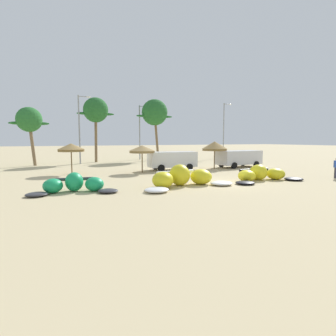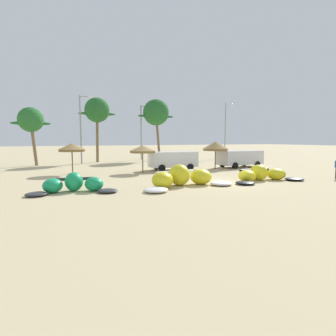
# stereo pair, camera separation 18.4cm
# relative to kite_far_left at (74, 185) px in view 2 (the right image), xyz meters

# --- Properties ---
(ground_plane) EXTENTS (260.00, 260.00, 0.00)m
(ground_plane) POSITION_rel_kite_far_left_xyz_m (10.04, -0.63, -0.43)
(ground_plane) COLOR #C6B284
(kite_far_left) EXTENTS (5.18, 2.74, 1.13)m
(kite_far_left) POSITION_rel_kite_far_left_xyz_m (0.00, 0.00, 0.00)
(kite_far_left) COLOR #333338
(kite_far_left) RESTS_ON ground
(kite_left) EXTENTS (6.74, 3.35, 1.41)m
(kite_left) POSITION_rel_kite_far_left_xyz_m (6.72, -0.82, 0.11)
(kite_left) COLOR white
(kite_left) RESTS_ON ground
(kite_left_of_center) EXTENTS (6.30, 2.84, 1.17)m
(kite_left_of_center) POSITION_rel_kite_far_left_xyz_m (13.26, -1.04, 0.02)
(kite_left_of_center) COLOR black
(kite_left_of_center) RESTS_ON ground
(beach_umbrella_near_van) EXTENTS (2.37, 2.37, 2.73)m
(beach_umbrella_near_van) POSITION_rel_kite_far_left_xyz_m (0.72, 9.03, 1.92)
(beach_umbrella_near_van) COLOR brown
(beach_umbrella_near_van) RESTS_ON ground
(beach_umbrella_middle) EXTENTS (2.45, 2.45, 2.53)m
(beach_umbrella_middle) POSITION_rel_kite_far_left_xyz_m (6.80, 7.46, 1.74)
(beach_umbrella_middle) COLOR brown
(beach_umbrella_middle) RESTS_ON ground
(beach_umbrella_near_palms) EXTENTS (2.68, 2.68, 2.88)m
(beach_umbrella_near_palms) POSITION_rel_kite_far_left_xyz_m (14.86, 7.56, 1.96)
(beach_umbrella_near_palms) COLOR brown
(beach_umbrella_near_palms) RESTS_ON ground
(parked_van) EXTENTS (5.39, 2.60, 1.84)m
(parked_van) POSITION_rel_kite_far_left_xyz_m (18.14, 7.77, 0.66)
(parked_van) COLOR silver
(parked_van) RESTS_ON ground
(parked_car_second) EXTENTS (4.92, 2.50, 1.84)m
(parked_car_second) POSITION_rel_kite_far_left_xyz_m (10.17, 8.28, 0.66)
(parked_car_second) COLOR white
(parked_car_second) RESTS_ON ground
(palm_left) EXTENTS (4.31, 2.87, 6.82)m
(palm_left) POSITION_rel_kite_far_left_xyz_m (-2.85, 19.29, 4.85)
(palm_left) COLOR #7F6647
(palm_left) RESTS_ON ground
(palm_left_of_gap) EXTENTS (4.99, 3.33, 8.69)m
(palm_left_of_gap) POSITION_rel_kite_far_left_xyz_m (5.15, 21.51, 6.50)
(palm_left_of_gap) COLOR brown
(palm_left_of_gap) RESTS_ON ground
(palm_center_left) EXTENTS (5.83, 3.89, 9.08)m
(palm_center_left) POSITION_rel_kite_far_left_xyz_m (14.01, 22.31, 6.64)
(palm_center_left) COLOR brown
(palm_center_left) RESTS_ON ground
(lamppost_west_center) EXTENTS (1.60, 0.24, 8.53)m
(lamppost_west_center) POSITION_rel_kite_far_left_xyz_m (2.83, 19.36, 4.34)
(lamppost_west_center) COLOR gray
(lamppost_west_center) RESTS_ON ground
(lamppost_east_center) EXTENTS (2.11, 0.24, 8.28)m
(lamppost_east_center) POSITION_rel_kite_far_left_xyz_m (12.36, 23.96, 4.27)
(lamppost_east_center) COLOR gray
(lamppost_east_center) RESTS_ON ground
(lamppost_east) EXTENTS (1.65, 0.24, 9.28)m
(lamppost_east) POSITION_rel_kite_far_left_xyz_m (27.16, 22.88, 4.73)
(lamppost_east) COLOR gray
(lamppost_east) RESTS_ON ground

